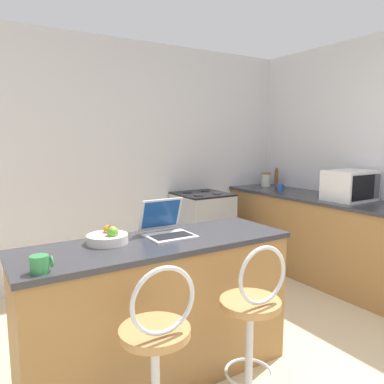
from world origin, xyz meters
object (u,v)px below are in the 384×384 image
at_px(stove_range, 202,231).
at_px(fruit_bowl, 108,237).
at_px(bar_stool_near, 157,369).
at_px(mug_green, 40,264).
at_px(bar_stool_far, 252,335).
at_px(microwave, 350,185).
at_px(mug_blue, 280,187).
at_px(laptop, 166,226).
at_px(storage_jar, 266,179).
at_px(pepper_mill, 276,177).

xyz_separation_m(stove_range, fruit_bowl, (-1.64, -1.44, 0.49)).
distance_m(bar_stool_near, mug_green, 0.75).
bearing_deg(fruit_bowl, bar_stool_far, -49.78).
bearing_deg(microwave, bar_stool_far, -156.62).
distance_m(fruit_bowl, mug_blue, 2.76).
xyz_separation_m(bar_stool_near, bar_stool_far, (0.59, 0.00, 0.00)).
relative_size(bar_stool_near, laptop, 3.30).
distance_m(laptop, mug_green, 0.90).
height_order(microwave, storage_jar, microwave).
bearing_deg(mug_blue, mug_green, -154.78).
distance_m(bar_stool_far, laptop, 0.85).
relative_size(bar_stool_near, stove_range, 1.08).
height_order(bar_stool_near, bar_stool_far, same).
bearing_deg(bar_stool_near, mug_green, 140.41).
bearing_deg(mug_blue, stove_range, 158.19).
height_order(bar_stool_near, storage_jar, storage_jar).
bearing_deg(microwave, stove_range, 129.76).
height_order(mug_green, fruit_bowl, fruit_bowl).
bearing_deg(pepper_mill, stove_range, 179.93).
height_order(bar_stool_far, fruit_bowl, fruit_bowl).
bearing_deg(bar_stool_near, microwave, 18.63).
distance_m(stove_range, fruit_bowl, 2.24).
bearing_deg(pepper_mill, bar_stool_near, -143.21).
xyz_separation_m(bar_stool_far, pepper_mill, (2.24, 2.12, 0.57)).
bearing_deg(mug_green, mug_blue, 25.22).
distance_m(storage_jar, pepper_mill, 0.14).
bearing_deg(laptop, pepper_mill, 30.93).
distance_m(laptop, stove_range, 1.98).
bearing_deg(bar_stool_far, storage_jar, 45.85).
bearing_deg(microwave, fruit_bowl, -175.22).
height_order(bar_stool_far, microwave, microwave).
xyz_separation_m(microwave, stove_range, (-1.01, 1.22, -0.61)).
xyz_separation_m(bar_stool_near, laptop, (0.41, 0.67, 0.51)).
distance_m(mug_green, pepper_mill, 3.71).
bearing_deg(storage_jar, laptop, -146.41).
bearing_deg(bar_stool_near, stove_range, 51.99).
bearing_deg(fruit_bowl, storage_jar, 29.37).
bearing_deg(fruit_bowl, mug_green, -144.37).
height_order(bar_stool_near, laptop, laptop).
bearing_deg(laptop, stove_range, 49.36).
bearing_deg(pepper_mill, microwave, -97.56).
xyz_separation_m(laptop, mug_blue, (2.14, 1.10, -0.01)).
height_order(bar_stool_far, laptop, laptop).
bearing_deg(storage_jar, pepper_mill, -40.70).
relative_size(bar_stool_far, stove_range, 1.08).
bearing_deg(stove_range, bar_stool_far, -116.77).
height_order(bar_stool_near, pepper_mill, pepper_mill).
relative_size(bar_stool_far, fruit_bowl, 3.97).
bearing_deg(laptop, bar_stool_near, -121.55).
relative_size(laptop, stove_range, 0.33).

